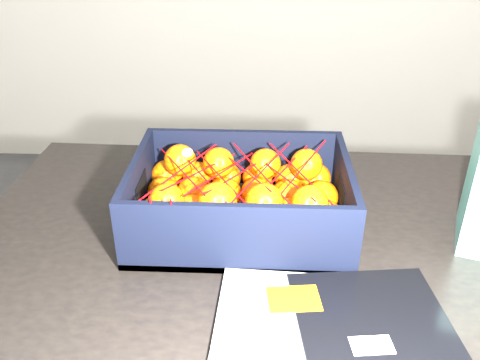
{
  "coord_description": "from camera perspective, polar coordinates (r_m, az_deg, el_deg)",
  "views": [
    {
      "loc": [
        0.16,
        -0.8,
        1.28
      ],
      "look_at": [
        0.13,
        -0.05,
        0.86
      ],
      "focal_mm": 38.09,
      "sensor_mm": 36.0,
      "label": 1
    }
  ],
  "objects": [
    {
      "name": "mesh_net",
      "position": [
        0.88,
        -0.48,
        0.55
      ],
      "size": [
        0.32,
        0.25,
        0.09
      ],
      "color": "#BC070C",
      "rests_on": "clementine_heap"
    },
    {
      "name": "clementine_heap",
      "position": [
        0.91,
        0.03,
        -2.15
      ],
      "size": [
        0.36,
        0.27,
        0.11
      ],
      "color": "#FF5C05",
      "rests_on": "produce_crate"
    },
    {
      "name": "magazine_stack",
      "position": [
        0.72,
        9.07,
        -17.43
      ],
      "size": [
        0.36,
        0.31,
        0.02
      ],
      "color": "beige",
      "rests_on": "table"
    },
    {
      "name": "table",
      "position": [
        0.95,
        6.5,
        -12.73
      ],
      "size": [
        1.22,
        0.83,
        0.75
      ],
      "color": "black",
      "rests_on": "ground"
    },
    {
      "name": "produce_crate",
      "position": [
        0.92,
        0.08,
        -2.86
      ],
      "size": [
        0.38,
        0.29,
        0.13
      ],
      "color": "#915E43",
      "rests_on": "table"
    }
  ]
}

